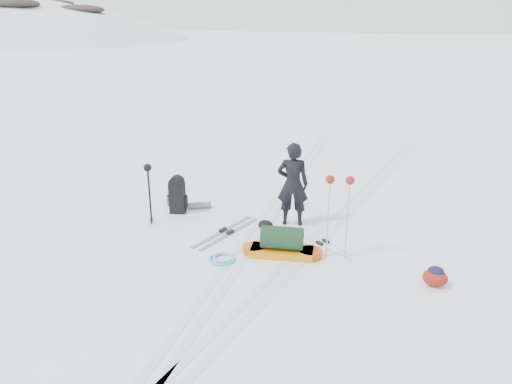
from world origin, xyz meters
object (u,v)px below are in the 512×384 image
pulk_sled (282,245)px  expedition_rucksack (180,195)px  skier (293,184)px  ski_poles_black (148,175)px

pulk_sled → expedition_rucksack: bearing=145.2°
pulk_sled → expedition_rucksack: size_ratio=1.78×
skier → ski_poles_black: skier is taller
skier → pulk_sled: bearing=85.3°
pulk_sled → ski_poles_black: 3.17m
ski_poles_black → expedition_rucksack: bearing=88.3°
skier → expedition_rucksack: size_ratio=2.07×
skier → pulk_sled: (0.25, -1.45, -0.67)m
skier → expedition_rucksack: 2.57m
pulk_sled → expedition_rucksack: expedition_rucksack is taller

